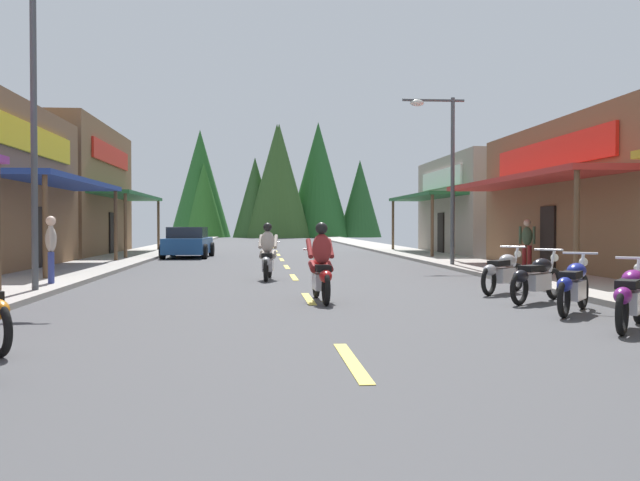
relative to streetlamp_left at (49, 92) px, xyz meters
The scene contains 18 objects.
ground 19.41m from the streetlamp_left, 73.13° to the left, with size 10.81×99.05×0.10m, color #424244.
sidewalk_left 18.64m from the streetlamp_left, 94.09° to the left, with size 2.74×99.05×0.12m, color #9E9991.
sidewalk_right 22.27m from the streetlamp_left, 55.87° to the left, with size 2.74×99.05×0.12m, color #9E9991.
centerline_dashes 21.74m from the streetlamp_left, 75.07° to the left, with size 0.16×71.27×0.01m.
storefront_left_far 21.56m from the streetlamp_left, 108.84° to the left, with size 10.44×11.95×6.24m.
storefront_right_far 26.31m from the streetlamp_left, 49.48° to the left, with size 8.71×10.80×4.86m.
streetlamp_left is the anchor object (origin of this frame).
streetlamp_right 14.30m from the streetlamp_left, 40.03° to the left, with size 2.19×0.30×5.97m.
motorcycle_parked_right_3 12.18m from the streetlamp_left, 31.50° to the right, with size 1.34×1.79×1.04m.
motorcycle_parked_right_4 11.34m from the streetlamp_left, 22.78° to the right, with size 1.33×1.80×1.04m.
motorcycle_parked_right_5 10.86m from the streetlamp_left, 13.23° to the right, with size 1.63×1.54×1.04m.
motorcycle_parked_right_6 10.60m from the streetlamp_left, ahead, with size 1.53×1.64×1.04m.
rider_cruising_lead 7.04m from the streetlamp_left, 18.07° to the right, with size 0.60×2.14×1.57m.
rider_cruising_trailing 7.21m from the streetlamp_left, 40.18° to the left, with size 0.61×2.14×1.57m.
pedestrian_by_shop 15.19m from the streetlamp_left, 27.60° to the left, with size 0.44×0.44×1.69m.
pedestrian_strolling 3.83m from the streetlamp_left, 104.74° to the left, with size 0.33×0.56×1.73m.
parked_car_curbside 18.25m from the streetlamp_left, 85.91° to the left, with size 2.21×4.37×1.40m.
treeline_backdrop 69.22m from the streetlamp_left, 84.87° to the left, with size 24.72×10.87×13.43m.
Camera 1 is at (-1.04, 0.12, 1.53)m, focal length 41.49 mm.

